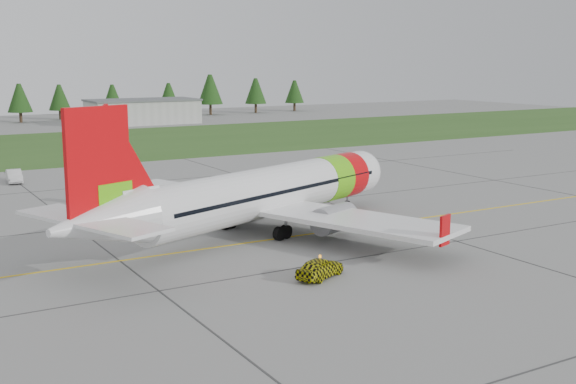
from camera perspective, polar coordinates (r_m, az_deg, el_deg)
ground at (r=53.05m, az=5.27°, el=-5.25°), size 320.00×320.00×0.00m
aircraft at (r=60.44m, az=-1.98°, el=-0.10°), size 35.84×34.06×11.34m
follow_me_car at (r=47.76m, az=2.55°, el=-4.46°), size 1.93×2.05×4.05m
service_van at (r=90.99m, az=-20.88°, el=2.15°), size 1.74×1.66×4.65m
grass_strip at (r=127.82m, az=-16.67°, el=3.53°), size 320.00×50.00×0.03m
taxi_guideline at (r=59.51m, az=0.78°, el=-3.47°), size 120.00×0.25×0.02m
hangar_east at (r=169.04m, az=-11.40°, el=6.20°), size 24.00×12.00×5.20m
treeline at (r=182.16m, az=-21.02°, el=6.76°), size 160.00×8.00×10.00m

